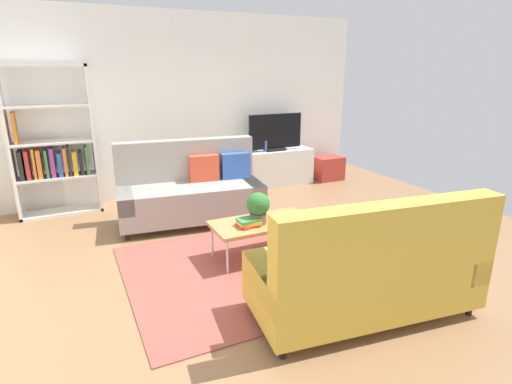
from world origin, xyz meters
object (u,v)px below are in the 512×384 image
object	(u,v)px
tv_console	(274,168)
coffee_table	(261,224)
couch_green	(367,270)
bookshelf	(52,148)
bottle_0	(266,146)
potted_plant	(258,207)
table_book_0	(249,225)
vase_1	(253,148)
tv	(275,133)
couch_beige	(191,190)
vase_0	(243,148)
storage_trunk	(328,168)

from	to	relation	value
tv_console	coffee_table	bearing A→B (deg)	-120.69
coffee_table	couch_green	bearing A→B (deg)	-78.90
couch_green	bookshelf	distance (m)	4.61
coffee_table	bottle_0	bearing A→B (deg)	62.32
potted_plant	table_book_0	size ratio (longest dim) A/B	1.44
vase_1	couch_green	bearing A→B (deg)	-101.71
couch_green	tv	xyz separation A→B (m)	(1.22, 3.92, 0.51)
couch_beige	table_book_0	size ratio (longest dim) A/B	8.27
tv_console	vase_1	bearing A→B (deg)	172.70
table_book_0	vase_0	size ratio (longest dim) A/B	1.43
potted_plant	vase_0	xyz separation A→B (m)	(0.97, 2.59, 0.12)
coffee_table	tv	size ratio (longest dim) A/B	1.10
couch_green	tv	distance (m)	4.13
coffee_table	potted_plant	distance (m)	0.22
bottle_0	couch_beige	bearing A→B (deg)	-147.67
coffee_table	tv_console	world-z (taller)	tv_console
couch_beige	potted_plant	xyz separation A→B (m)	(0.32, -1.44, 0.16)
table_book_0	tv	bearing A→B (deg)	56.82
coffee_table	tv	xyz separation A→B (m)	(1.49, 2.50, 0.56)
vase_0	bookshelf	bearing A→B (deg)	-179.42
couch_beige	storage_trunk	bearing A→B (deg)	-154.76
vase_0	vase_1	world-z (taller)	vase_0
storage_trunk	couch_green	bearing A→B (deg)	-121.12
bookshelf	storage_trunk	distance (m)	4.68
tv	vase_1	distance (m)	0.47
tv_console	bookshelf	bearing A→B (deg)	179.67
couch_green	storage_trunk	bearing A→B (deg)	65.92
potted_plant	bookshelf	bearing A→B (deg)	127.58
vase_1	couch_beige	bearing A→B (deg)	-142.13
tv_console	storage_trunk	size ratio (longest dim) A/B	2.69
coffee_table	vase_0	xyz separation A→B (m)	(0.91, 2.57, 0.33)
vase_0	bottle_0	world-z (taller)	bottle_0
tv	couch_green	bearing A→B (deg)	-107.26
bookshelf	vase_0	distance (m)	2.95
potted_plant	coffee_table	bearing A→B (deg)	25.46
storage_trunk	vase_1	world-z (taller)	vase_1
bookshelf	coffee_table	bearing A→B (deg)	-51.42
tv	potted_plant	bearing A→B (deg)	-121.51
couch_beige	table_book_0	bearing A→B (deg)	104.16
couch_green	tv	bearing A→B (deg)	79.79
couch_beige	tv_console	world-z (taller)	couch_beige
vase_1	bottle_0	distance (m)	0.22
vase_0	bottle_0	bearing A→B (deg)	-13.14
couch_green	vase_0	size ratio (longest dim) A/B	11.82
tv	vase_0	distance (m)	0.63
table_book_0	bottle_0	xyz separation A→B (m)	(1.48, 2.54, 0.30)
storage_trunk	tv	bearing A→B (deg)	175.84
tv	tv_console	bearing A→B (deg)	90.00
couch_green	tv_console	distance (m)	4.12
coffee_table	vase_1	distance (m)	2.81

